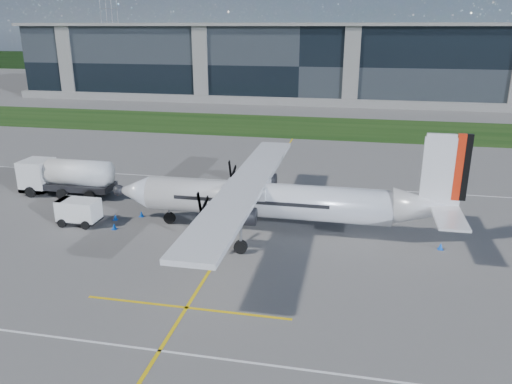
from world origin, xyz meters
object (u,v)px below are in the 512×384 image
safety_cone_nose_port (114,226)px  safety_cone_tail (441,246)px  baggage_tug (79,212)px  safety_cone_fwd (115,217)px  fuel_tanker_truck (61,177)px  safety_cone_nose_stbd (141,214)px  ground_crew_person (97,208)px  pylon_west (110,26)px  safety_cone_stbdwing (269,177)px  turboprop_aircraft (279,181)px

safety_cone_nose_port → safety_cone_tail: (24.39, 1.21, 0.00)m
baggage_tug → safety_cone_fwd: 2.83m
fuel_tanker_truck → safety_cone_fwd: size_ratio=18.31×
safety_cone_nose_port → safety_cone_nose_stbd: 3.12m
safety_cone_nose_port → fuel_tanker_truck: bearing=141.7°
ground_crew_person → safety_cone_tail: (26.80, -0.61, -0.65)m
baggage_tug → safety_cone_nose_port: 3.32m
safety_cone_fwd → safety_cone_nose_stbd: same height
safety_cone_fwd → safety_cone_tail: 25.23m
pylon_west → fuel_tanker_truck: size_ratio=3.28×
fuel_tanker_truck → safety_cone_stbdwing: (18.16, 8.61, -1.47)m
safety_cone_nose_port → safety_cone_fwd: (-0.83, 1.84, 0.00)m
safety_cone_tail → ground_crew_person: bearing=178.7°
ground_crew_person → safety_cone_fwd: ground_crew_person is taller
ground_crew_person → safety_cone_stbdwing: ground_crew_person is taller
safety_cone_nose_port → safety_cone_nose_stbd: size_ratio=1.00×
fuel_tanker_truck → ground_crew_person: fuel_tanker_truck is taller
ground_crew_person → safety_cone_fwd: (1.58, 0.01, -0.65)m
safety_cone_nose_port → safety_cone_tail: 24.42m
turboprop_aircraft → safety_cone_tail: turboprop_aircraft is taller
safety_cone_nose_port → safety_cone_fwd: size_ratio=1.00×
ground_crew_person → baggage_tug: bearing=-179.5°
pylon_west → safety_cone_fwd: size_ratio=60.00×
ground_crew_person → safety_cone_nose_stbd: 3.61m
turboprop_aircraft → baggage_tug: turboprop_aircraft is taller
safety_cone_stbdwing → baggage_tug: bearing=-130.2°
turboprop_aircraft → safety_cone_nose_port: (-12.59, -2.01, -3.85)m
pylon_west → safety_cone_fwd: 162.44m
safety_cone_tail → fuel_tanker_truck: bearing=170.3°
pylon_west → safety_cone_tail: (98.12, -145.04, -14.75)m
safety_cone_nose_port → pylon_west: bearing=116.8°
baggage_tug → safety_cone_fwd: size_ratio=6.76×
safety_cone_fwd → turboprop_aircraft: bearing=0.7°
safety_cone_fwd → safety_cone_tail: size_ratio=1.00×
turboprop_aircraft → baggage_tug: 16.16m
pylon_west → fuel_tanker_truck: bearing=-65.0°
pylon_west → safety_cone_stbdwing: bearing=-57.5°
safety_cone_tail → safety_cone_nose_stbd: (-23.44, 1.75, 0.00)m
turboprop_aircraft → safety_cone_tail: size_ratio=54.68×
safety_cone_nose_stbd → safety_cone_nose_port: bearing=-107.7°
pylon_west → safety_cone_nose_stbd: (74.68, -143.29, -14.75)m
pylon_west → safety_cone_fwd: (72.89, -144.42, -14.75)m
safety_cone_stbdwing → turboprop_aircraft: bearing=-77.0°
safety_cone_fwd → safety_cone_stbdwing: same height
safety_cone_nose_stbd → baggage_tug: bearing=-149.0°
safety_cone_fwd → fuel_tanker_truck: bearing=147.4°
turboprop_aircraft → baggage_tug: size_ratio=8.09×
fuel_tanker_truck → ground_crew_person: 8.07m
baggage_tug → safety_cone_stbdwing: baggage_tug is taller
baggage_tug → safety_cone_stbdwing: 19.64m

